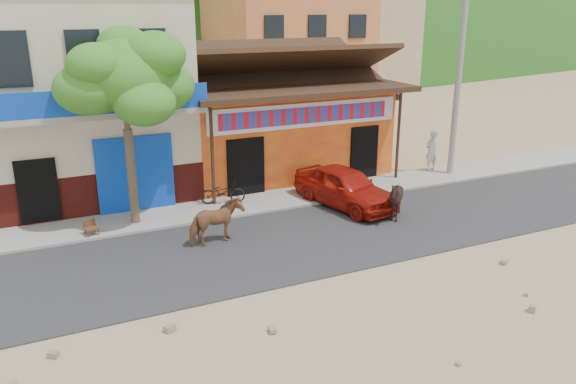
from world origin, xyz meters
The scene contains 15 objects.
ground centered at (0.00, 0.00, 0.00)m, with size 120.00×120.00×0.00m, color #9E825B.
road centered at (0.00, 2.50, 0.02)m, with size 60.00×5.00×0.04m, color #28282B.
sidewalk centered at (0.00, 6.00, 0.06)m, with size 60.00×2.00×0.12m, color gray.
dance_club centered at (2.00, 10.00, 1.80)m, with size 8.00×6.00×3.60m, color orange.
cafe_building centered at (-5.50, 10.00, 3.50)m, with size 7.00×6.00×7.00m, color beige.
apartment_front centered at (9.00, 24.00, 6.00)m, with size 9.00×9.00×12.00m, color #CC723F.
apartment_rear centered at (18.00, 30.00, 5.00)m, with size 8.00×8.00×10.00m, color tan.
tree centered at (-4.60, 5.80, 3.12)m, with size 3.00×3.00×6.00m, color #2D721E, non-canonical shape.
utility_pole centered at (8.20, 6.00, 4.12)m, with size 0.24×0.24×8.00m, color gray.
cow_tan centered at (-2.73, 3.26, 0.71)m, with size 0.72×1.58×1.34m, color #8F5B39.
cow_dark centered at (3.15, 2.70, 0.72)m, with size 1.10×1.24×1.36m, color black.
red_car centered at (2.32, 4.52, 0.73)m, with size 1.64×4.08×1.39m, color #9D140B.
scooter centered at (-1.50, 6.35, 0.52)m, with size 0.54×1.54×0.81m, color black.
pedestrian centered at (7.74, 6.70, 0.96)m, with size 0.61×0.40×1.68m, color silver.
cafe_chair_right centered at (-6.00, 5.30, 0.52)m, with size 0.37×0.37×0.80m, color #4C2A19, non-canonical shape.
Camera 1 is at (-7.22, -11.35, 6.62)m, focal length 35.00 mm.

